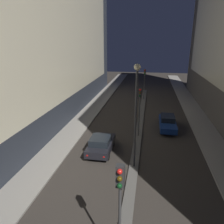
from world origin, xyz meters
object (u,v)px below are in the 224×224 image
Objects in this scene: traffic_light_far at (145,78)px; car_left_lane at (101,144)px; traffic_light_near at (120,197)px; car_right_lane at (168,122)px; traffic_light_mid at (140,102)px; street_lamp at (136,104)px.

traffic_light_far reaches higher than car_left_lane.
car_right_lane is (3.08, 16.72, -3.04)m from traffic_light_near.
traffic_light_mid and traffic_light_far have the same top height.
traffic_light_near is at bearing -73.09° from car_left_lane.
car_left_lane is (-3.08, 10.12, -3.02)m from traffic_light_near.
traffic_light_far is at bearing 90.00° from traffic_light_near.
car_right_lane is (3.08, 2.80, -3.04)m from traffic_light_mid.
street_lamp is 1.64× the size of car_right_lane.
traffic_light_near is 8.29m from street_lamp.
car_right_lane is at bearing 79.58° from traffic_light_near.
traffic_light_far is 0.64× the size of street_lamp.
car_right_lane is (6.15, 6.60, -0.02)m from car_left_lane.
car_left_lane is 0.86× the size of car_right_lane.
traffic_light_mid is at bearing -137.71° from car_right_lane.
street_lamp is at bearing -32.36° from car_left_lane.
street_lamp is (0.00, -5.75, 1.39)m from traffic_light_mid.
street_lamp is 5.72m from car_left_lane.
traffic_light_mid is at bearing 90.00° from traffic_light_near.
traffic_light_mid is 0.64× the size of street_lamp.
car_left_lane is at bearing -99.38° from traffic_light_far.
car_left_lane is at bearing -128.95° from traffic_light_mid.
traffic_light_near is 1.22× the size of car_left_lane.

